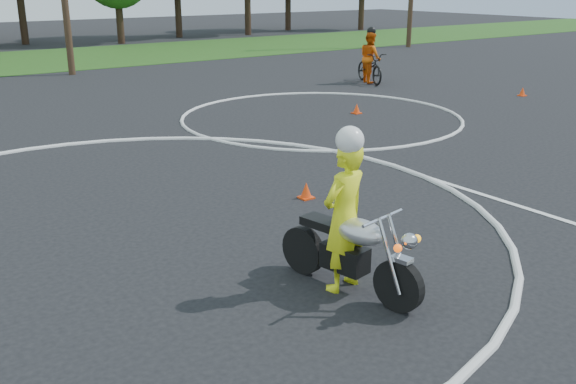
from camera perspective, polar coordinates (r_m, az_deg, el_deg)
ground at (r=8.16m, az=-6.14°, el=-9.40°), size 120.00×120.00×0.00m
course_markings at (r=12.67m, az=-7.46°, el=0.84°), size 19.05×19.05×0.12m
primary_motorcycle at (r=8.10m, az=5.65°, el=-5.22°), size 0.76×2.18×1.15m
rider_primary_grp at (r=8.01m, az=5.05°, el=-1.83°), size 0.78×0.59×2.14m
rider_second_grp at (r=25.28m, az=7.32°, el=11.29°), size 1.45×2.33×2.12m
traffic_cones at (r=13.02m, az=1.87°, el=2.06°), size 21.86×10.71×0.30m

